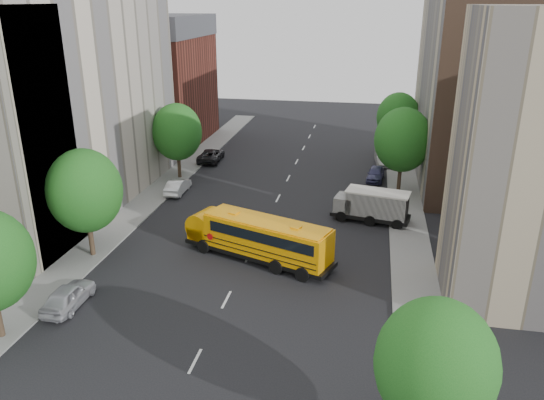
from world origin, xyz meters
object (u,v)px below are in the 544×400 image
(parked_car_1, at_px, (178,186))
(parked_car_5, at_px, (383,157))
(street_tree_1, at_px, (85,191))
(street_tree_2, at_px, (177,132))
(parked_car_2, at_px, (211,155))
(parked_car_4, at_px, (376,174))
(school_bus, at_px, (257,236))
(safari_truck, at_px, (372,205))
(street_tree_5, at_px, (398,117))
(street_tree_4, at_px, (403,140))
(street_tree_3, at_px, (436,365))
(parked_car_0, at_px, (68,296))

(parked_car_1, height_order, parked_car_5, parked_car_5)
(street_tree_1, bearing_deg, parked_car_1, 84.15)
(street_tree_2, height_order, parked_car_2, street_tree_2)
(parked_car_1, distance_m, parked_car_4, 19.82)
(school_bus, bearing_deg, safari_truck, 66.96)
(street_tree_5, bearing_deg, street_tree_2, -151.39)
(parked_car_2, bearing_deg, street_tree_1, 83.50)
(street_tree_4, bearing_deg, street_tree_3, -90.00)
(street_tree_4, distance_m, school_bus, 19.51)
(street_tree_3, relative_size, parked_car_4, 1.79)
(street_tree_3, distance_m, street_tree_5, 44.00)
(street_tree_5, distance_m, parked_car_5, 5.20)
(street_tree_5, relative_size, school_bus, 0.66)
(street_tree_5, distance_m, safari_truck, 20.30)
(street_tree_3, xyz_separation_m, parked_car_2, (-20.60, 38.46, -3.75))
(street_tree_3, bearing_deg, parked_car_1, 126.68)
(safari_truck, height_order, parked_car_5, safari_truck)
(street_tree_2, height_order, parked_car_5, street_tree_2)
(parked_car_0, relative_size, parked_car_4, 1.06)
(parked_car_2, bearing_deg, parked_car_0, 87.78)
(street_tree_2, distance_m, street_tree_4, 22.00)
(street_tree_2, distance_m, safari_truck, 21.31)
(parked_car_1, bearing_deg, street_tree_4, -169.13)
(street_tree_2, height_order, parked_car_4, street_tree_2)
(school_bus, xyz_separation_m, parked_car_0, (-9.72, -8.25, -1.04))
(parked_car_0, distance_m, parked_car_5, 38.22)
(safari_truck, xyz_separation_m, parked_car_4, (0.29, 10.90, -0.75))
(street_tree_4, height_order, parked_car_1, street_tree_4)
(school_bus, bearing_deg, parked_car_4, 87.28)
(parked_car_4, relative_size, parked_car_5, 0.85)
(street_tree_5, bearing_deg, street_tree_4, -90.00)
(street_tree_5, distance_m, school_bus, 30.19)
(street_tree_1, bearing_deg, safari_truck, 27.43)
(street_tree_4, xyz_separation_m, parked_car_1, (-20.60, -4.35, -4.40))
(school_bus, xyz_separation_m, parked_car_4, (8.13, 19.24, -1.08))
(street_tree_1, relative_size, parked_car_4, 1.98)
(parked_car_0, xyz_separation_m, parked_car_5, (18.66, 33.36, 0.05))
(street_tree_2, relative_size, parked_car_2, 1.52)
(parked_car_0, bearing_deg, street_tree_5, -119.55)
(parked_car_4, distance_m, parked_car_5, 5.93)
(street_tree_4, bearing_deg, school_bus, -122.51)
(parked_car_2, distance_m, parked_car_5, 19.35)
(school_bus, height_order, parked_car_1, school_bus)
(school_bus, relative_size, safari_truck, 1.72)
(street_tree_3, bearing_deg, school_bus, 123.20)
(parked_car_4, bearing_deg, street_tree_1, -128.02)
(parked_car_1, xyz_separation_m, parked_car_4, (18.40, 7.37, 0.00))
(street_tree_1, xyz_separation_m, safari_truck, (19.51, 10.13, -3.52))
(street_tree_4, distance_m, parked_car_4, 5.77)
(street_tree_4, distance_m, parked_car_1, 21.51)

